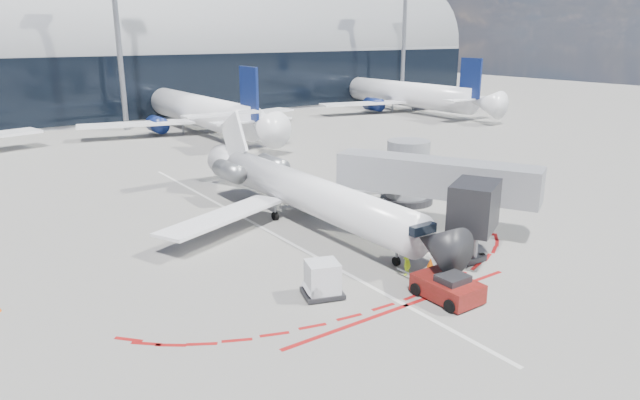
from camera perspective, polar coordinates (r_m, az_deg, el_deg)
ground at (r=36.37m, az=-3.96°, el=-3.78°), size 260.00×260.00×0.00m
apron_centerline at (r=38.00m, az=-5.53°, el=-2.92°), size 0.25×40.00×0.01m
apron_stop_bar at (r=27.94m, az=8.59°, el=-10.39°), size 14.00×0.25×0.01m
terminal_building at (r=95.99m, az=-25.17°, el=12.47°), size 150.00×24.15×24.00m
jet_bridge at (r=39.10m, az=10.67°, el=2.02°), size 10.03×15.20×4.90m
light_mast_centre at (r=80.54m, az=-19.58°, el=15.44°), size 0.70×0.70×25.00m
light_mast_east at (r=106.02m, az=8.41°, el=16.17°), size 0.70×0.70×25.00m
regional_jet at (r=38.83m, az=-1.88°, el=0.98°), size 21.44×26.44×6.62m
pushback_tug at (r=28.76m, az=12.64°, el=-8.52°), size 2.21×5.14×1.33m
ramp_worker at (r=30.99m, az=8.69°, el=-5.97°), size 0.72×0.65×1.65m
uld_container at (r=28.18m, az=0.25°, el=-7.96°), size 2.34×2.16×1.81m
safety_cone_right at (r=32.30m, az=11.00°, el=-6.18°), size 0.41×0.41×0.57m
bg_airliner_1 at (r=77.01m, az=-12.47°, el=10.88°), size 35.04×37.10×11.34m
bg_airliner_2 at (r=97.52m, az=7.96°, el=12.18°), size 35.17×37.24×11.38m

